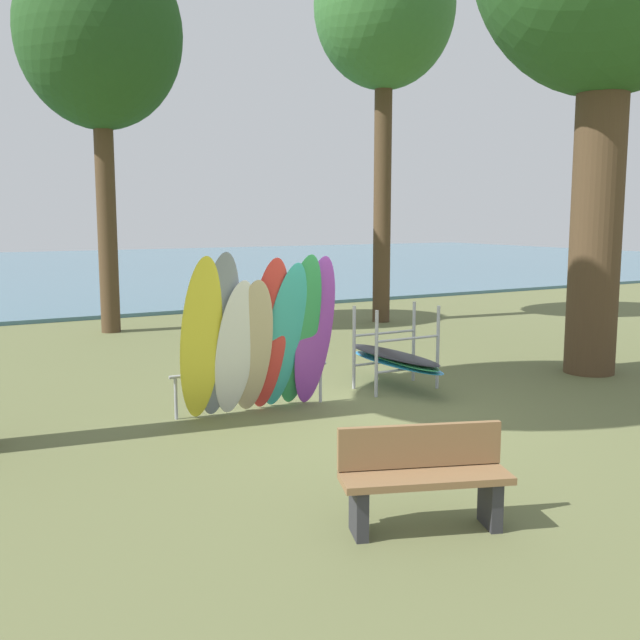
{
  "coord_description": "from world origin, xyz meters",
  "views": [
    {
      "loc": [
        -5.01,
        -7.96,
        2.57
      ],
      "look_at": [
        0.11,
        1.11,
        1.1
      ],
      "focal_mm": 41.51,
      "sensor_mm": 36.0,
      "label": 1
    }
  ],
  "objects_px": {
    "tree_far_left_back": "(99,36)",
    "park_bench": "(424,475)",
    "board_storage_rack": "(396,358)",
    "leaning_board_pile": "(260,339)",
    "tree_mid_behind": "(384,11)"
  },
  "relations": [
    {
      "from": "tree_far_left_back",
      "to": "board_storage_rack",
      "type": "xyz_separation_m",
      "value": [
        2.37,
        -7.59,
        -5.86
      ]
    },
    {
      "from": "tree_mid_behind",
      "to": "park_bench",
      "type": "xyz_separation_m",
      "value": [
        -6.5,
        -10.22,
        -6.83
      ]
    },
    {
      "from": "leaning_board_pile",
      "to": "park_bench",
      "type": "height_order",
      "value": "leaning_board_pile"
    },
    {
      "from": "tree_far_left_back",
      "to": "park_bench",
      "type": "height_order",
      "value": "tree_far_left_back"
    },
    {
      "from": "leaning_board_pile",
      "to": "board_storage_rack",
      "type": "xyz_separation_m",
      "value": [
        2.4,
        0.39,
        -0.54
      ]
    },
    {
      "from": "tree_far_left_back",
      "to": "board_storage_rack",
      "type": "bearing_deg",
      "value": -72.65
    },
    {
      "from": "tree_mid_behind",
      "to": "park_bench",
      "type": "distance_m",
      "value": 13.9
    },
    {
      "from": "tree_mid_behind",
      "to": "board_storage_rack",
      "type": "bearing_deg",
      "value": -122.37
    },
    {
      "from": "tree_far_left_back",
      "to": "board_storage_rack",
      "type": "distance_m",
      "value": 9.88
    },
    {
      "from": "board_storage_rack",
      "to": "leaning_board_pile",
      "type": "bearing_deg",
      "value": -170.79
    },
    {
      "from": "leaning_board_pile",
      "to": "park_bench",
      "type": "xyz_separation_m",
      "value": [
        -0.31,
        -3.83,
        -0.55
      ]
    },
    {
      "from": "tree_far_left_back",
      "to": "park_bench",
      "type": "xyz_separation_m",
      "value": [
        -0.33,
        -11.81,
        -5.87
      ]
    },
    {
      "from": "tree_mid_behind",
      "to": "board_storage_rack",
      "type": "xyz_separation_m",
      "value": [
        -3.8,
        -5.99,
        -6.81
      ]
    },
    {
      "from": "tree_mid_behind",
      "to": "board_storage_rack",
      "type": "relative_size",
      "value": 4.35
    },
    {
      "from": "leaning_board_pile",
      "to": "tree_far_left_back",
      "type": "bearing_deg",
      "value": 89.8
    }
  ]
}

